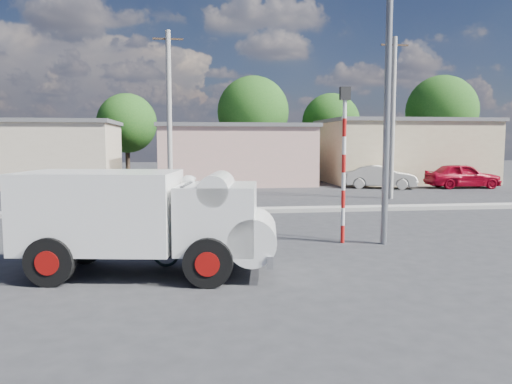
{
  "coord_description": "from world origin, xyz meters",
  "views": [
    {
      "loc": [
        -1.06,
        -11.98,
        2.85
      ],
      "look_at": [
        0.96,
        3.31,
        1.3
      ],
      "focal_mm": 35.0,
      "sensor_mm": 36.0,
      "label": 1
    }
  ],
  "objects": [
    {
      "name": "cyclist",
      "position": [
        -1.03,
        -0.79,
        0.9
      ],
      "size": [
        0.61,
        0.76,
        1.81
      ],
      "primitive_type": "imported",
      "rotation": [
        0.0,
        0.0,
        1.27
      ],
      "color": "silver",
      "rests_on": "ground"
    },
    {
      "name": "bicycle",
      "position": [
        -1.03,
        -0.79,
        0.51
      ],
      "size": [
        2.05,
        1.23,
        1.02
      ],
      "primitive_type": "imported",
      "rotation": [
        0.0,
        0.0,
        1.27
      ],
      "color": "black",
      "rests_on": "ground"
    },
    {
      "name": "utility_poles",
      "position": [
        3.25,
        12.0,
        4.07
      ],
      "size": [
        35.4,
        0.24,
        8.0
      ],
      "color": "#99968E",
      "rests_on": "ground"
    },
    {
      "name": "tree_row",
      "position": [
        3.76,
        28.45,
        4.99
      ],
      "size": [
        43.62,
        7.43,
        8.42
      ],
      "color": "#38281E",
      "rests_on": "ground"
    },
    {
      "name": "truck",
      "position": [
        -1.95,
        -1.2,
        1.23
      ],
      "size": [
        5.62,
        2.8,
        2.22
      ],
      "rotation": [
        0.0,
        0.0,
        -0.16
      ],
      "color": "black",
      "rests_on": "ground"
    },
    {
      "name": "ground_plane",
      "position": [
        0.0,
        0.0,
        0.0
      ],
      "size": [
        120.0,
        120.0,
        0.0
      ],
      "primitive_type": "plane",
      "color": "#2C2C2F",
      "rests_on": "ground"
    },
    {
      "name": "building_row",
      "position": [
        1.1,
        22.0,
        2.13
      ],
      "size": [
        37.8,
        7.3,
        4.44
      ],
      "color": "#C6B296",
      "rests_on": "ground"
    },
    {
      "name": "streetlight",
      "position": [
        4.14,
        1.2,
        4.96
      ],
      "size": [
        2.34,
        0.22,
        9.0
      ],
      "color": "slate",
      "rests_on": "ground"
    },
    {
      "name": "car_red",
      "position": [
        15.72,
        16.96,
        0.77
      ],
      "size": [
        4.59,
        2.02,
        1.54
      ],
      "primitive_type": "imported",
      "rotation": [
        0.0,
        0.0,
        1.52
      ],
      "color": "#9D051A",
      "rests_on": "ground"
    },
    {
      "name": "median",
      "position": [
        0.0,
        8.0,
        0.08
      ],
      "size": [
        40.0,
        0.8,
        0.16
      ],
      "primitive_type": "cube",
      "color": "#99968E",
      "rests_on": "ground"
    },
    {
      "name": "traffic_pole",
      "position": [
        3.2,
        1.5,
        2.59
      ],
      "size": [
        0.28,
        0.18,
        4.36
      ],
      "color": "red",
      "rests_on": "ground"
    },
    {
      "name": "car_cream",
      "position": [
        10.62,
        17.45,
        0.71
      ],
      "size": [
        4.55,
        2.85,
        1.42
      ],
      "primitive_type": "imported",
      "rotation": [
        0.0,
        0.0,
        1.23
      ],
      "color": "silver",
      "rests_on": "ground"
    }
  ]
}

